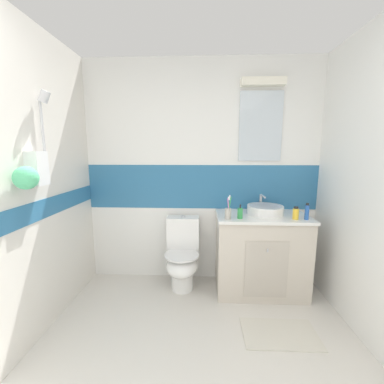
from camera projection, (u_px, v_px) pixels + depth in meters
The scene contains 11 objects.
ground_plane at pixel (199, 360), 1.83m from camera, with size 3.20×3.48×0.04m, color beige.
wall_back_tiled at pixel (202, 173), 2.85m from camera, with size 3.20×0.20×2.50m.
wall_left_shower_alcove at pixel (2, 189), 1.68m from camera, with size 0.28×3.48×2.50m.
vanity_cabinet at pixel (260, 253), 2.65m from camera, with size 0.94×0.56×0.85m.
sink_basin at pixel (265, 209), 2.60m from camera, with size 0.37×0.42×0.18m.
toilet at pixel (182, 256), 2.72m from camera, with size 0.37×0.50×0.79m.
toothbrush_cup at pixel (228, 212), 2.41m from camera, with size 0.06×0.06×0.23m.
soap_dispenser at pixel (240, 213), 2.42m from camera, with size 0.05×0.05×0.14m.
deodorant_spray_can at pixel (307, 212), 2.38m from camera, with size 0.04×0.04×0.16m.
lotion_bottle_short at pixel (296, 213), 2.40m from camera, with size 0.06×0.06×0.13m.
bath_mat at pixel (280, 334), 2.05m from camera, with size 0.61×0.37×0.01m, color beige.
Camera 1 is at (0.02, -0.40, 1.50)m, focal length 23.14 mm.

